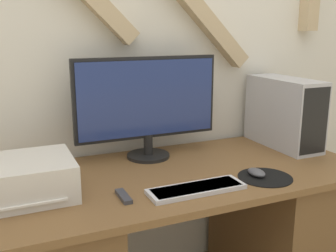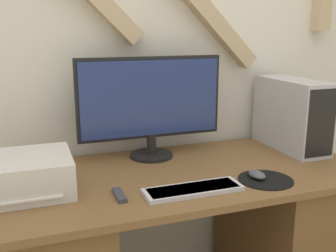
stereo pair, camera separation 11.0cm
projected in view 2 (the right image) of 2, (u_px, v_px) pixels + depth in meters
name	position (u px, v px, depth m)	size (l,w,h in m)	color
wall_back	(150.00, 27.00, 1.99)	(6.40, 0.13, 2.70)	silver
desk	(180.00, 242.00, 1.83)	(1.68, 0.76, 0.73)	brown
monitor	(151.00, 102.00, 1.89)	(0.71, 0.21, 0.49)	black
keyboard	(193.00, 189.00, 1.53)	(0.39, 0.12, 0.02)	silver
mousepad	(265.00, 180.00, 1.65)	(0.23, 0.23, 0.00)	black
mouse	(257.00, 175.00, 1.66)	(0.06, 0.10, 0.03)	#4C4C51
computer_tower	(292.00, 114.00, 2.06)	(0.18, 0.46, 0.37)	#B2B2B7
printer	(28.00, 175.00, 1.52)	(0.33, 0.33, 0.14)	beige
remote_control	(119.00, 195.00, 1.48)	(0.03, 0.12, 0.02)	#38383D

